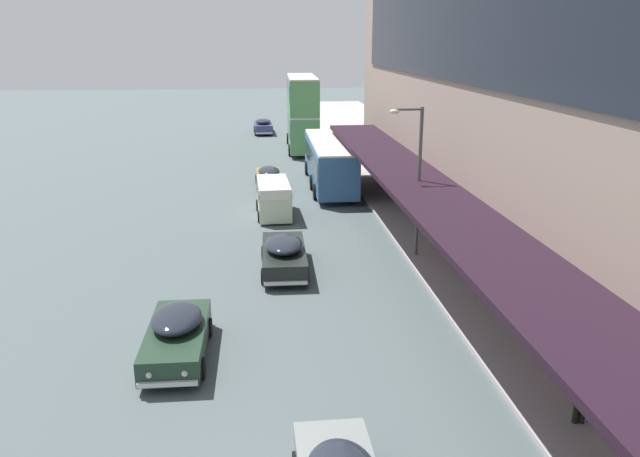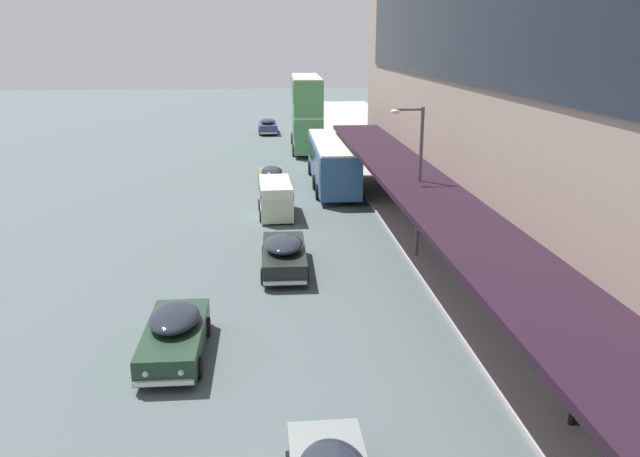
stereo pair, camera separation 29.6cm
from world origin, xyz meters
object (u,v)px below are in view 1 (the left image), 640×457
object	(u,v)px
sedan_trailing_near	(177,334)
sedan_oncoming_rear	(284,254)
sedan_second_mid	(269,177)
street_lamp	(415,171)
pedestrian_at_kerb	(583,387)
sedan_far_back	(263,126)
transit_bus_kerbside_front	(329,160)
vw_van	(273,196)
transit_bus_kerbside_rear	(302,111)

from	to	relation	value
sedan_trailing_near	sedan_oncoming_rear	distance (m)	8.14
sedan_second_mid	street_lamp	size ratio (longest dim) A/B	0.74
sedan_second_mid	pedestrian_at_kerb	world-z (taller)	pedestrian_at_kerb
sedan_oncoming_rear	sedan_far_back	xyz separation A→B (m)	(-0.08, 41.14, 0.00)
transit_bus_kerbside_front	pedestrian_at_kerb	size ratio (longest dim) A/B	6.23
street_lamp	vw_van	bearing A→B (deg)	127.20
transit_bus_kerbside_rear	street_lamp	world-z (taller)	street_lamp
sedan_trailing_near	vw_van	bearing A→B (deg)	77.51
sedan_second_mid	sedan_trailing_near	bearing A→B (deg)	-98.76
sedan_oncoming_rear	sedan_far_back	world-z (taller)	sedan_oncoming_rear
sedan_trailing_near	sedan_oncoming_rear	bearing A→B (deg)	62.72
sedan_oncoming_rear	street_lamp	distance (m)	6.85
transit_bus_kerbside_front	sedan_trailing_near	bearing A→B (deg)	-108.28
pedestrian_at_kerb	street_lamp	size ratio (longest dim) A/B	0.28
transit_bus_kerbside_front	sedan_oncoming_rear	distance (m)	16.37
street_lamp	transit_bus_kerbside_front	bearing A→B (deg)	97.76
sedan_far_back	vw_van	world-z (taller)	vw_van
sedan_far_back	vw_van	distance (m)	32.11
sedan_trailing_near	vw_van	xyz separation A→B (m)	(3.60, 16.27, 0.34)
sedan_trailing_near	sedan_second_mid	world-z (taller)	sedan_trailing_near
transit_bus_kerbside_rear	street_lamp	bearing A→B (deg)	-84.83
transit_bus_kerbside_rear	sedan_oncoming_rear	xyz separation A→B (m)	(-3.24, -30.62, -2.72)
vw_van	pedestrian_at_kerb	world-z (taller)	pedestrian_at_kerb
street_lamp	transit_bus_kerbside_rear	bearing A→B (deg)	95.17
transit_bus_kerbside_rear	sedan_oncoming_rear	distance (m)	30.91
pedestrian_at_kerb	transit_bus_kerbside_rear	bearing A→B (deg)	94.98
transit_bus_kerbside_rear	transit_bus_kerbside_front	bearing A→B (deg)	-87.45
sedan_second_mid	transit_bus_kerbside_front	bearing A→B (deg)	2.37
sedan_second_mid	pedestrian_at_kerb	bearing A→B (deg)	-75.58
sedan_oncoming_rear	sedan_second_mid	bearing A→B (deg)	90.72
sedan_trailing_near	sedan_second_mid	distance (m)	23.21
transit_bus_kerbside_front	sedan_far_back	distance (m)	25.60
transit_bus_kerbside_front	sedan_far_back	xyz separation A→B (m)	(-3.98, 25.27, -1.01)
vw_van	street_lamp	distance (m)	10.43
sedan_far_back	sedan_trailing_near	bearing A→B (deg)	-94.31
sedan_oncoming_rear	sedan_second_mid	distance (m)	15.70
transit_bus_kerbside_front	sedan_far_back	size ratio (longest dim) A/B	2.33
transit_bus_kerbside_rear	vw_van	world-z (taller)	transit_bus_kerbside_rear
sedan_second_mid	pedestrian_at_kerb	xyz separation A→B (m)	(7.17, -27.90, 0.44)
sedan_far_back	sedan_oncoming_rear	bearing A→B (deg)	-89.89
street_lamp	sedan_second_mid	bearing A→B (deg)	112.68
sedan_far_back	pedestrian_at_kerb	distance (m)	53.81
transit_bus_kerbside_front	sedan_far_back	world-z (taller)	transit_bus_kerbside_front
sedan_trailing_near	sedan_oncoming_rear	xyz separation A→B (m)	(3.73, 7.24, 0.02)
pedestrian_at_kerb	sedan_second_mid	bearing A→B (deg)	104.42
sedan_trailing_near	sedan_far_back	world-z (taller)	sedan_far_back
street_lamp	sedan_trailing_near	bearing A→B (deg)	-139.29
transit_bus_kerbside_rear	pedestrian_at_kerb	distance (m)	43.04
sedan_second_mid	street_lamp	distance (m)	16.21
pedestrian_at_kerb	street_lamp	distance (m)	13.62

